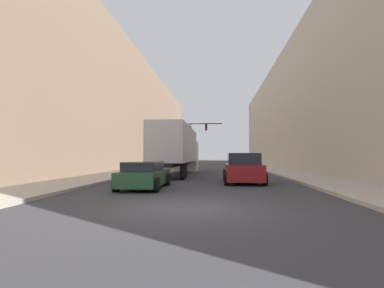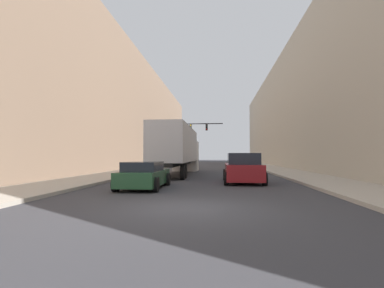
% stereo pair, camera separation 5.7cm
% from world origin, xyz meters
% --- Properties ---
extents(ground_plane, '(200.00, 200.00, 0.00)m').
position_xyz_m(ground_plane, '(0.00, 0.00, 0.00)').
color(ground_plane, '#38383D').
extents(sidewalk_right, '(3.49, 80.00, 0.15)m').
position_xyz_m(sidewalk_right, '(7.18, 30.00, 0.07)').
color(sidewalk_right, '#B2A899').
rests_on(sidewalk_right, ground).
extents(sidewalk_left, '(3.49, 80.00, 0.15)m').
position_xyz_m(sidewalk_left, '(-7.18, 30.00, 0.07)').
color(sidewalk_left, '#B2A899').
rests_on(sidewalk_left, ground).
extents(building_right, '(6.00, 80.00, 14.71)m').
position_xyz_m(building_right, '(11.93, 30.00, 7.35)').
color(building_right, '#BCB29E').
rests_on(building_right, ground).
extents(building_left, '(6.00, 80.00, 14.66)m').
position_xyz_m(building_left, '(-11.93, 30.00, 7.33)').
color(building_left, '#846B56').
rests_on(building_left, ground).
extents(semi_truck, '(2.47, 14.11, 3.81)m').
position_xyz_m(semi_truck, '(-2.44, 16.36, 2.18)').
color(semi_truck, silver).
rests_on(semi_truck, ground).
extents(sedan_car, '(2.01, 4.25, 1.28)m').
position_xyz_m(sedan_car, '(-2.60, 5.29, 0.62)').
color(sedan_car, '#234C2D').
rests_on(sedan_car, ground).
extents(suv_car, '(2.23, 4.73, 1.71)m').
position_xyz_m(suv_car, '(2.38, 8.77, 0.81)').
color(suv_car, maroon).
rests_on(suv_car, ground).
extents(traffic_signal_gantry, '(6.90, 0.35, 6.36)m').
position_xyz_m(traffic_signal_gantry, '(-3.63, 33.05, 4.43)').
color(traffic_signal_gantry, black).
rests_on(traffic_signal_gantry, ground).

